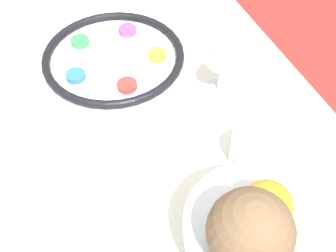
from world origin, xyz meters
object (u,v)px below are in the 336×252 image
at_px(fruit_stand, 254,229).
at_px(bread_plate, 37,243).
at_px(coconut, 250,231).
at_px(cup_near, 250,149).
at_px(orange_fruit, 266,206).
at_px(wine_glass, 224,54).
at_px(seder_plate, 114,57).

xyz_separation_m(fruit_stand, bread_plate, (-0.14, -0.32, -0.07)).
relative_size(coconut, cup_near, 1.50).
height_order(orange_fruit, coconut, coconut).
height_order(wine_glass, fruit_stand, wine_glass).
bearing_deg(bread_plate, wine_glass, 116.07).
bearing_deg(seder_plate, cup_near, 23.52).
height_order(wine_glass, coconut, coconut).
bearing_deg(fruit_stand, bread_plate, -112.90).
distance_m(wine_glass, fruit_stand, 0.38).
relative_size(wine_glass, coconut, 1.24).
distance_m(orange_fruit, bread_plate, 0.38).
xyz_separation_m(bread_plate, cup_near, (-0.03, 0.42, 0.02)).
bearing_deg(bread_plate, cup_near, 93.47).
distance_m(seder_plate, cup_near, 0.41).
bearing_deg(seder_plate, wine_glass, 47.23).
bearing_deg(fruit_stand, cup_near, 150.39).
xyz_separation_m(orange_fruit, cup_near, (-0.16, 0.08, -0.11)).
bearing_deg(orange_fruit, wine_glass, 162.25).
height_order(bread_plate, cup_near, cup_near).
xyz_separation_m(wine_glass, fruit_stand, (0.36, -0.12, -0.03)).
distance_m(seder_plate, fruit_stand, 0.55).
height_order(orange_fruit, bread_plate, orange_fruit).
distance_m(fruit_stand, cup_near, 0.19).
height_order(orange_fruit, cup_near, orange_fruit).
height_order(wine_glass, cup_near, wine_glass).
height_order(fruit_stand, coconut, coconut).
relative_size(bread_plate, cup_near, 1.97).
relative_size(wine_glass, cup_near, 1.86).
xyz_separation_m(wine_glass, cup_near, (0.19, -0.03, -0.07)).
xyz_separation_m(seder_plate, wine_glass, (0.18, 0.20, 0.09)).
height_order(fruit_stand, cup_near, fruit_stand).
height_order(seder_plate, bread_plate, seder_plate).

